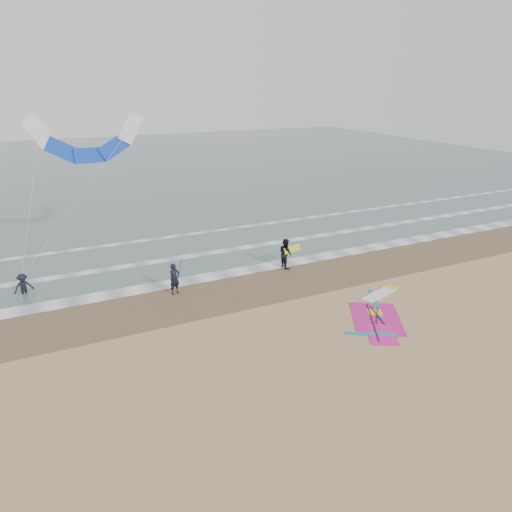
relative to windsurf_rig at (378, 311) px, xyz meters
name	(u,v)px	position (x,y,z in m)	size (l,w,h in m)	color
ground	(311,335)	(-4.22, -0.49, -0.04)	(120.00, 120.00, 0.00)	tan
sea_water	(122,168)	(-4.22, 47.51, -0.02)	(120.00, 80.00, 0.02)	#47605E
wet_sand_band	(255,285)	(-4.22, 5.51, -0.03)	(120.00, 5.00, 0.01)	brown
foam_waterline	(226,259)	(-4.22, 9.95, -0.01)	(120.00, 9.15, 0.02)	white
windsurf_rig	(378,311)	(0.00, 0.00, 0.00)	(5.47, 5.18, 0.13)	white
person_standing	(175,279)	(-8.58, 6.41, 0.83)	(0.63, 0.42, 1.73)	black
person_walking	(286,253)	(-1.37, 7.17, 0.90)	(0.91, 0.71, 1.86)	black
person_wading	(23,281)	(-15.99, 9.81, 0.74)	(1.00, 0.57, 1.54)	black
held_pole	(180,271)	(-8.28, 6.41, 1.24)	(0.17, 0.86, 1.82)	black
carried_kiteboard	(292,249)	(-0.97, 7.07, 1.14)	(1.30, 0.51, 0.39)	yellow
surf_kite	(88,143)	(-11.49, 12.91, 7.42)	(7.85, 3.24, 8.18)	white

